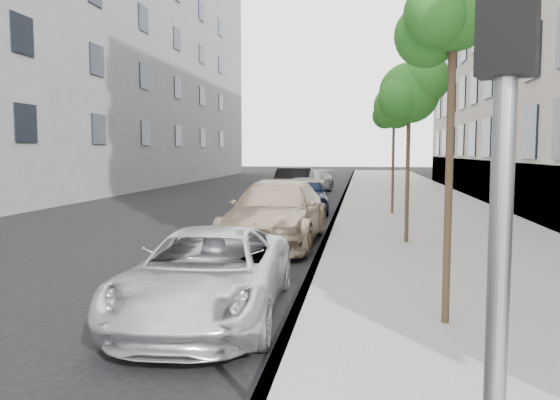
% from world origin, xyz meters
% --- Properties ---
extents(ground, '(160.00, 160.00, 0.00)m').
position_xyz_m(ground, '(0.00, 0.00, 0.00)').
color(ground, black).
rests_on(ground, ground).
extents(sidewalk, '(6.40, 72.00, 0.14)m').
position_xyz_m(sidewalk, '(4.30, 24.00, 0.07)').
color(sidewalk, gray).
rests_on(sidewalk, ground).
extents(curb, '(0.15, 72.00, 0.14)m').
position_xyz_m(curb, '(1.18, 24.00, 0.07)').
color(curb, '#9E9B93').
rests_on(curb, ground).
extents(tree_near, '(1.52, 1.32, 4.83)m').
position_xyz_m(tree_near, '(3.23, 1.50, 4.21)').
color(tree_near, '#38281C').
rests_on(tree_near, sidewalk).
extents(tree_mid, '(1.79, 1.59, 4.56)m').
position_xyz_m(tree_mid, '(3.23, 8.00, 3.82)').
color(tree_mid, '#38281C').
rests_on(tree_mid, sidewalk).
extents(tree_far, '(1.62, 1.42, 4.65)m').
position_xyz_m(tree_far, '(3.23, 14.50, 3.99)').
color(tree_far, '#38281C').
rests_on(tree_far, sidewalk).
extents(signal_pole, '(0.29, 0.26, 3.12)m').
position_xyz_m(signal_pole, '(2.69, -3.29, 2.09)').
color(signal_pole, '#939699').
rests_on(signal_pole, sidewalk).
extents(minivan, '(2.32, 4.63, 1.26)m').
position_xyz_m(minivan, '(-0.10, 1.72, 0.63)').
color(minivan, silver).
rests_on(minivan, ground).
extents(suv, '(2.40, 5.59, 1.61)m').
position_xyz_m(suv, '(-0.10, 8.13, 0.80)').
color(suv, tan).
rests_on(suv, ground).
extents(sedan_blue, '(2.15, 4.41, 1.45)m').
position_xyz_m(sedan_blue, '(-0.10, 15.39, 0.73)').
color(sedan_blue, black).
rests_on(sedan_blue, ground).
extents(sedan_black, '(1.69, 4.79, 1.58)m').
position_xyz_m(sedan_black, '(-1.20, 20.51, 0.79)').
color(sedan_black, black).
rests_on(sedan_black, ground).
extents(sedan_rear, '(2.58, 4.81, 1.32)m').
position_xyz_m(sedan_rear, '(-0.78, 25.79, 0.66)').
color(sedan_rear, '#979A9E').
rests_on(sedan_rear, ground).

